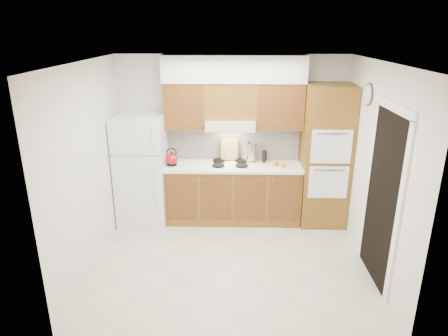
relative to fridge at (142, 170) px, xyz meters
The scene contains 26 objects.
floor 2.00m from the fridge, 39.06° to the right, with size 3.60×3.60×0.00m, color #BCB5A4.
ceiling 2.51m from the fridge, 39.06° to the right, with size 3.60×3.60×0.00m, color white.
wall_back 1.52m from the fridge, 14.37° to the left, with size 3.60×0.02×2.60m, color silver.
wall_left 1.28m from the fridge, 109.11° to the right, with size 0.02×3.00×2.60m, color silver.
wall_right 3.43m from the fridge, 19.58° to the right, with size 0.02×3.00×2.60m, color silver.
fridge is the anchor object (origin of this frame).
base_cabinets 1.49m from the fridge, ahead, with size 2.11×0.60×0.90m, color brown.
countertop 1.43m from the fridge, ahead, with size 2.13×0.62×0.04m, color white.
backsplash 1.51m from the fridge, 13.56° to the left, with size 2.11×0.03×0.56m, color white.
oven_cabinet 2.86m from the fridge, ahead, with size 0.70×0.65×2.20m, color brown.
upper_cab_left 1.22m from the fridge, 15.78° to the left, with size 0.63×0.33×0.70m, color brown.
upper_cab_right 2.35m from the fridge, ahead, with size 0.73×0.33×0.70m, color brown.
range_hood 1.56m from the fridge, ahead, with size 0.75×0.45×0.15m, color silver.
upper_cab_over_hood 1.75m from the fridge, ahead, with size 0.75×0.33×0.55m, color brown.
soffit 2.11m from the fridge, ahead, with size 2.13×0.36×0.40m, color silver.
cooktop 1.38m from the fridge, ahead, with size 0.74×0.50×0.01m, color white.
doorway 3.53m from the fridge, 25.02° to the right, with size 0.02×0.90×2.10m, color black.
wall_clock 3.49m from the fridge, 10.48° to the right, with size 0.30×0.30×0.02m, color #3F3833.
kettle 0.51m from the fridge, ahead, with size 0.19×0.19×0.19m, color maroon.
cutting_board 1.42m from the fridge, 10.57° to the left, with size 0.27×0.02×0.36m, color tan.
stock_pot 1.71m from the fridge, ahead, with size 0.25×0.25×0.26m, color silver.
condiment_a 1.77m from the fridge, ahead, with size 0.05×0.05×0.18m, color black.
condiment_b 1.94m from the fridge, ahead, with size 0.06×0.06×0.19m, color black.
condiment_c 1.98m from the fridge, ahead, with size 0.05×0.05×0.15m, color black.
orange_near 2.21m from the fridge, ahead, with size 0.08×0.08×0.08m, color orange.
orange_far 2.09m from the fridge, ahead, with size 0.08×0.08×0.08m, color orange.
Camera 1 is at (0.02, -4.72, 2.97)m, focal length 32.00 mm.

